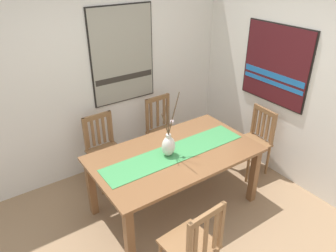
{
  "coord_description": "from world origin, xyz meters",
  "views": [
    {
      "loc": [
        -1.54,
        -1.89,
        2.72
      ],
      "look_at": [
        0.17,
        0.59,
        1.08
      ],
      "focal_mm": 34.3,
      "sensor_mm": 36.0,
      "label": 1
    }
  ],
  "objects_px": {
    "chair_3": "(163,130)",
    "chair_2": "(104,148)",
    "dining_table": "(175,160)",
    "chair_1": "(194,245)",
    "chair_0": "(254,140)",
    "painting_on_side_wall": "(276,65)",
    "centerpiece_vase": "(169,145)",
    "painting_on_back_wall": "(123,56)"
  },
  "relations": [
    {
      "from": "chair_0",
      "to": "painting_on_side_wall",
      "type": "xyz_separation_m",
      "value": [
        0.25,
        0.04,
        0.99
      ]
    },
    {
      "from": "centerpiece_vase",
      "to": "painting_on_back_wall",
      "type": "bearing_deg",
      "value": 82.99
    },
    {
      "from": "chair_0",
      "to": "painting_on_side_wall",
      "type": "distance_m",
      "value": 1.02
    },
    {
      "from": "chair_1",
      "to": "painting_on_side_wall",
      "type": "xyz_separation_m",
      "value": [
        2.05,
        0.97,
        0.98
      ]
    },
    {
      "from": "dining_table",
      "to": "centerpiece_vase",
      "type": "relative_size",
      "value": 2.55
    },
    {
      "from": "dining_table",
      "to": "painting_on_side_wall",
      "type": "height_order",
      "value": "painting_on_side_wall"
    },
    {
      "from": "dining_table",
      "to": "centerpiece_vase",
      "type": "bearing_deg",
      "value": 179.62
    },
    {
      "from": "chair_2",
      "to": "painting_on_side_wall",
      "type": "distance_m",
      "value": 2.43
    },
    {
      "from": "centerpiece_vase",
      "to": "painting_on_side_wall",
      "type": "relative_size",
      "value": 0.73
    },
    {
      "from": "centerpiece_vase",
      "to": "chair_3",
      "type": "bearing_deg",
      "value": 59.35
    },
    {
      "from": "centerpiece_vase",
      "to": "painting_on_back_wall",
      "type": "distance_m",
      "value": 1.44
    },
    {
      "from": "chair_0",
      "to": "painting_on_back_wall",
      "type": "xyz_separation_m",
      "value": [
        -1.25,
        1.28,
        1.06
      ]
    },
    {
      "from": "chair_3",
      "to": "painting_on_back_wall",
      "type": "relative_size",
      "value": 0.77
    },
    {
      "from": "painting_on_back_wall",
      "to": "painting_on_side_wall",
      "type": "distance_m",
      "value": 1.95
    },
    {
      "from": "chair_2",
      "to": "chair_3",
      "type": "relative_size",
      "value": 0.96
    },
    {
      "from": "centerpiece_vase",
      "to": "chair_3",
      "type": "relative_size",
      "value": 0.75
    },
    {
      "from": "painting_on_back_wall",
      "to": "chair_2",
      "type": "bearing_deg",
      "value": -147.29
    },
    {
      "from": "painting_on_side_wall",
      "to": "painting_on_back_wall",
      "type": "bearing_deg",
      "value": 140.51
    },
    {
      "from": "chair_3",
      "to": "painting_on_side_wall",
      "type": "bearing_deg",
      "value": -37.97
    },
    {
      "from": "chair_2",
      "to": "painting_on_back_wall",
      "type": "distance_m",
      "value": 1.22
    },
    {
      "from": "dining_table",
      "to": "chair_3",
      "type": "distance_m",
      "value": 1.03
    },
    {
      "from": "dining_table",
      "to": "chair_1",
      "type": "xyz_separation_m",
      "value": [
        -0.47,
        -0.93,
        -0.17
      ]
    },
    {
      "from": "chair_1",
      "to": "chair_2",
      "type": "height_order",
      "value": "chair_1"
    },
    {
      "from": "chair_1",
      "to": "chair_3",
      "type": "bearing_deg",
      "value": 63.4
    },
    {
      "from": "chair_1",
      "to": "centerpiece_vase",
      "type": "bearing_deg",
      "value": 67.64
    },
    {
      "from": "chair_3",
      "to": "chair_2",
      "type": "bearing_deg",
      "value": 178.11
    },
    {
      "from": "dining_table",
      "to": "chair_3",
      "type": "relative_size",
      "value": 1.92
    },
    {
      "from": "painting_on_back_wall",
      "to": "chair_3",
      "type": "bearing_deg",
      "value": -43.59
    },
    {
      "from": "chair_2",
      "to": "chair_3",
      "type": "distance_m",
      "value": 0.9
    },
    {
      "from": "chair_2",
      "to": "painting_on_side_wall",
      "type": "bearing_deg",
      "value": -24.12
    },
    {
      "from": "chair_0",
      "to": "painting_on_back_wall",
      "type": "bearing_deg",
      "value": 134.37
    },
    {
      "from": "centerpiece_vase",
      "to": "painting_on_side_wall",
      "type": "distance_m",
      "value": 1.76
    },
    {
      "from": "dining_table",
      "to": "painting_on_side_wall",
      "type": "relative_size",
      "value": 1.85
    },
    {
      "from": "centerpiece_vase",
      "to": "chair_1",
      "type": "height_order",
      "value": "centerpiece_vase"
    },
    {
      "from": "chair_2",
      "to": "centerpiece_vase",
      "type": "bearing_deg",
      "value": -68.82
    },
    {
      "from": "painting_on_back_wall",
      "to": "chair_1",
      "type": "bearing_deg",
      "value": -103.77
    },
    {
      "from": "centerpiece_vase",
      "to": "chair_0",
      "type": "bearing_deg",
      "value": -0.36
    },
    {
      "from": "centerpiece_vase",
      "to": "painting_on_back_wall",
      "type": "relative_size",
      "value": 0.58
    },
    {
      "from": "chair_1",
      "to": "painting_on_back_wall",
      "type": "bearing_deg",
      "value": 76.23
    },
    {
      "from": "centerpiece_vase",
      "to": "painting_on_side_wall",
      "type": "bearing_deg",
      "value": 1.06
    },
    {
      "from": "chair_0",
      "to": "chair_2",
      "type": "height_order",
      "value": "chair_2"
    },
    {
      "from": "chair_0",
      "to": "centerpiece_vase",
      "type": "bearing_deg",
      "value": 179.64
    }
  ]
}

